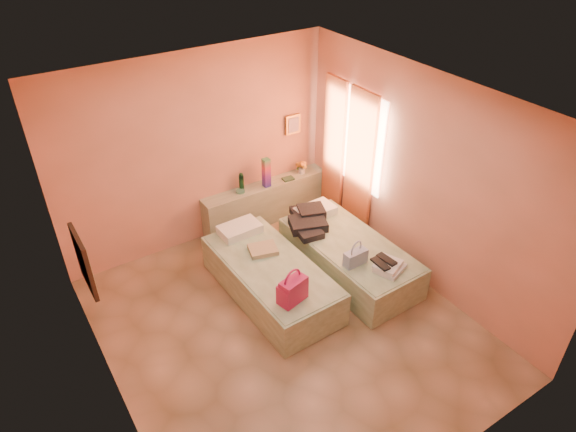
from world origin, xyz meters
name	(u,v)px	position (x,y,z in m)	size (l,w,h in m)	color
ground	(286,326)	(0.00, 0.00, 0.00)	(4.50, 4.50, 0.00)	tan
room_walls	(274,174)	(0.21, 0.57, 1.79)	(4.02, 4.51, 2.81)	#E6957A
headboard_ledge	(266,202)	(0.98, 2.10, 0.33)	(2.05, 0.30, 0.65)	#A1A889
bed_left	(271,279)	(0.15, 0.59, 0.25)	(0.90, 2.00, 0.50)	#AFC6A0
bed_right	(349,257)	(1.27, 0.40, 0.25)	(0.90, 2.00, 0.50)	#AFC6A0
water_bottle	(241,182)	(0.61, 2.16, 0.78)	(0.07, 0.07, 0.26)	#13361F
rainbow_box	(266,173)	(0.97, 2.05, 0.88)	(0.10, 0.10, 0.46)	#AE154B
small_dish	(240,191)	(0.55, 2.10, 0.67)	(0.13, 0.13, 0.03)	#447E65
green_book	(288,179)	(1.35, 2.03, 0.66)	(0.17, 0.12, 0.03)	#254632
flower_vase	(302,166)	(1.64, 2.09, 0.77)	(0.19, 0.19, 0.25)	silver
magenta_handbag	(292,290)	(0.02, -0.10, 0.66)	(0.34, 0.19, 0.32)	#AE154B
khaki_garment	(263,249)	(0.20, 0.87, 0.53)	(0.35, 0.28, 0.06)	tan
clothes_pile	(311,222)	(1.04, 0.99, 0.58)	(0.54, 0.54, 0.16)	black
blue_handbag	(355,258)	(1.04, 0.02, 0.60)	(0.31, 0.13, 0.20)	#3B5A8F
towel_stack	(390,267)	(1.33, -0.30, 0.55)	(0.35, 0.30, 0.10)	white
sandal_pair	(384,262)	(1.27, -0.25, 0.61)	(0.20, 0.27, 0.03)	black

